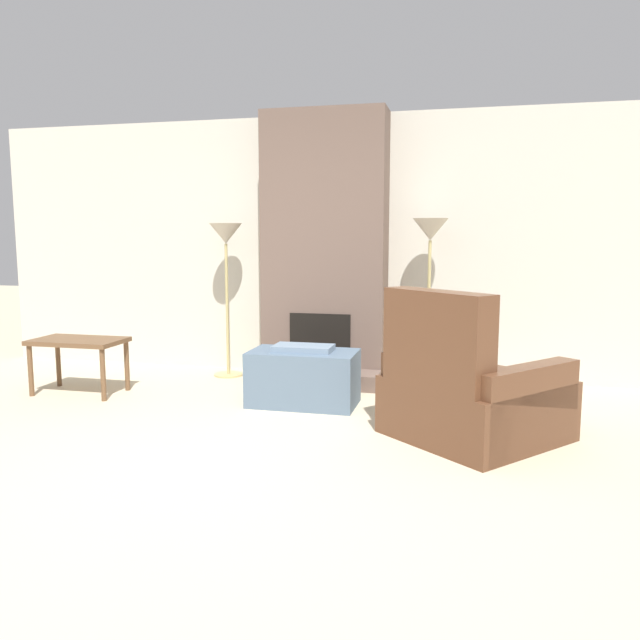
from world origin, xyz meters
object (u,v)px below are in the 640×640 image
Objects in this scene: ottoman at (303,377)px; armchair at (467,397)px; floor_lamp_left at (226,247)px; side_table at (78,346)px; floor_lamp_right at (430,244)px.

armchair is at bearing -24.12° from ottoman.
side_table is at bearing -136.37° from floor_lamp_left.
floor_lamp_left is at bearing 139.16° from ottoman.
floor_lamp_left is (-1.03, 0.89, 1.07)m from ottoman.
armchair is at bearing -76.04° from floor_lamp_right.
armchair is 0.90× the size of floor_lamp_right.
ottoman is at bearing 2.63° from side_table.
floor_lamp_right is at bearing 17.99° from side_table.
floor_lamp_left reaches higher than ottoman.
floor_lamp_left is at bearing 8.73° from armchair.
side_table is at bearing -162.01° from floor_lamp_right.
floor_lamp_right reaches higher than ottoman.
ottoman is at bearing -40.84° from floor_lamp_left.
ottoman reaches higher than side_table.
floor_lamp_left is 2.00m from floor_lamp_right.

